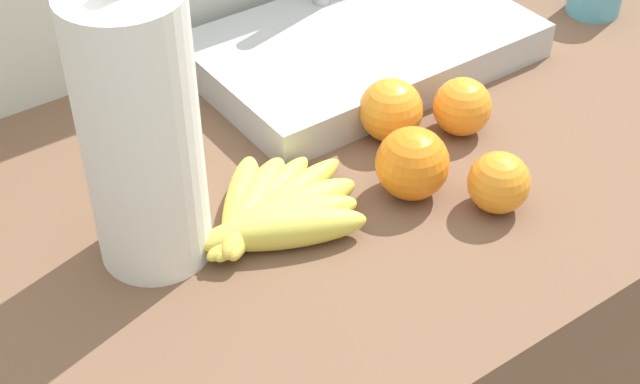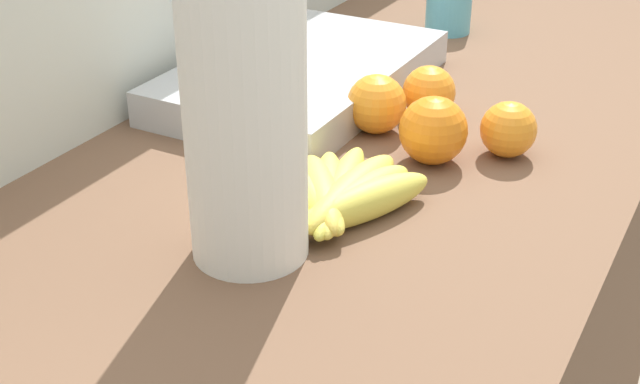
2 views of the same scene
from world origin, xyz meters
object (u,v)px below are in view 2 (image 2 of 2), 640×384
Objects in this scene: banana_bunch at (341,195)px; orange_back_left at (433,130)px; sink_basin at (301,74)px; mug at (449,6)px; paper_towel_roll at (245,114)px; orange_right at (508,129)px; orange_far_right at (429,92)px; orange_front at (376,104)px.

orange_back_left is at bearing -14.42° from banana_bunch.
sink_basin is 4.90× the size of mug.
orange_back_left is 0.25× the size of paper_towel_roll.
sink_basin is (0.06, 0.31, -0.01)m from orange_right.
banana_bunch is at bearing -177.03° from orange_far_right.
orange_front is 1.12× the size of orange_right.
orange_back_left is 0.49m from mug.
paper_towel_roll is 0.74m from mug.
orange_far_right is 0.36m from mug.
paper_towel_roll reaches higher than banana_bunch.
mug is (0.62, 0.12, 0.02)m from banana_bunch.
paper_towel_roll is at bearing 159.99° from banana_bunch.
banana_bunch is 3.10× the size of orange_right.
sink_basin reaches higher than orange_back_left.
orange_far_right is at bearing -28.00° from orange_front.
orange_far_right is (0.27, 0.01, 0.02)m from banana_bunch.
orange_front is at bearing -116.22° from sink_basin.
orange_front is 0.33m from paper_towel_roll.
sink_basin is at bearing 63.75° from orange_back_left.
sink_basin is (0.07, 0.15, -0.01)m from orange_front.
sink_basin is at bearing 36.57° from banana_bunch.
paper_towel_roll is (-0.32, 0.15, 0.11)m from orange_right.
orange_front is at bearing 94.26° from orange_right.
orange_far_right is 0.13m from orange_back_left.
orange_front is at bearing 15.04° from banana_bunch.
paper_towel_roll is 3.67× the size of mug.
mug is at bearing 29.45° from orange_right.
orange_far_right is at bearing 2.97° from banana_bunch.
orange_right is at bearing -27.52° from banana_bunch.
paper_towel_roll is at bearing -157.06° from sink_basin.
orange_back_left is 0.19× the size of sink_basin.
mug is (0.73, 0.08, -0.10)m from paper_towel_roll.
orange_far_right is 0.08m from orange_front.
orange_far_right is at bearing -162.97° from mug.
sink_basin reaches higher than orange_front.
orange_back_left is at bearing 129.40° from orange_right.
banana_bunch is 0.17m from paper_towel_roll.
orange_back_left is 1.07× the size of orange_front.
mug reaches higher than orange_far_right.
banana_bunch is at bearing 165.58° from orange_back_left.
orange_right is 0.16× the size of sink_basin.
paper_towel_roll is (-0.26, 0.08, 0.10)m from orange_back_left.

